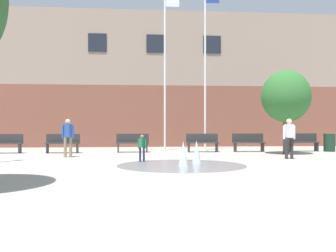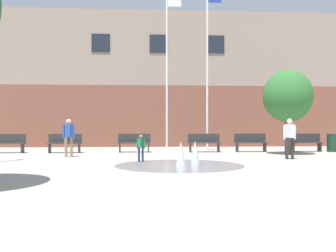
{
  "view_description": "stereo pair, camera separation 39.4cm",
  "coord_description": "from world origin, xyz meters",
  "px_view_note": "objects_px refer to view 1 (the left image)",
  "views": [
    {
      "loc": [
        -1.36,
        -8.22,
        1.35
      ],
      "look_at": [
        0.07,
        7.87,
        1.3
      ],
      "focal_mm": 42.0,
      "sensor_mm": 36.0,
      "label": 1
    },
    {
      "loc": [
        -0.97,
        -8.25,
        1.35
      ],
      "look_at": [
        0.07,
        7.87,
        1.3
      ],
      "focal_mm": 42.0,
      "sensor_mm": 36.0,
      "label": 2
    }
  ],
  "objects_px": {
    "adult_in_red": "(289,135)",
    "adult_watching": "(68,135)",
    "park_bench_under_left_flagpole": "(133,142)",
    "park_bench_near_trashcan": "(303,142)",
    "flagpole_left": "(165,66)",
    "flagpole_right": "(206,64)",
    "park_bench_under_right_flagpole": "(248,142)",
    "street_tree_near_building": "(286,97)",
    "park_bench_left_of_flagpoles": "(63,143)",
    "park_bench_center": "(202,142)",
    "child_with_pink_shirt": "(142,146)",
    "trash_can": "(329,143)",
    "park_bench_far_left": "(5,143)"
  },
  "relations": [
    {
      "from": "trash_can",
      "to": "flagpole_left",
      "type": "bearing_deg",
      "value": 170.79
    },
    {
      "from": "flagpole_left",
      "to": "street_tree_near_building",
      "type": "bearing_deg",
      "value": -29.17
    },
    {
      "from": "park_bench_under_left_flagpole",
      "to": "adult_in_red",
      "type": "xyz_separation_m",
      "value": [
        6.17,
        -4.34,
        0.45
      ]
    },
    {
      "from": "park_bench_under_right_flagpole",
      "to": "flagpole_left",
      "type": "distance_m",
      "value": 5.8
    },
    {
      "from": "park_bench_under_left_flagpole",
      "to": "flagpole_left",
      "type": "height_order",
      "value": "flagpole_left"
    },
    {
      "from": "park_bench_center",
      "to": "flagpole_left",
      "type": "relative_size",
      "value": 0.19
    },
    {
      "from": "park_bench_near_trashcan",
      "to": "flagpole_left",
      "type": "relative_size",
      "value": 0.19
    },
    {
      "from": "park_bench_center",
      "to": "park_bench_under_right_flagpole",
      "type": "xyz_separation_m",
      "value": [
        2.35,
        0.04,
        0.0
      ]
    },
    {
      "from": "park_bench_far_left",
      "to": "park_bench_under_left_flagpole",
      "type": "height_order",
      "value": "same"
    },
    {
      "from": "park_bench_far_left",
      "to": "adult_watching",
      "type": "distance_m",
      "value": 4.3
    },
    {
      "from": "park_bench_left_of_flagpoles",
      "to": "flagpole_right",
      "type": "bearing_deg",
      "value": 9.57
    },
    {
      "from": "park_bench_under_right_flagpole",
      "to": "street_tree_near_building",
      "type": "bearing_deg",
      "value": -57.58
    },
    {
      "from": "child_with_pink_shirt",
      "to": "adult_watching",
      "type": "distance_m",
      "value": 3.75
    },
    {
      "from": "park_bench_under_left_flagpole",
      "to": "park_bench_near_trashcan",
      "type": "height_order",
      "value": "same"
    },
    {
      "from": "adult_in_red",
      "to": "adult_watching",
      "type": "distance_m",
      "value": 8.98
    },
    {
      "from": "park_bench_under_right_flagpole",
      "to": "street_tree_near_building",
      "type": "relative_size",
      "value": 0.42
    },
    {
      "from": "park_bench_center",
      "to": "park_bench_under_right_flagpole",
      "type": "distance_m",
      "value": 2.35
    },
    {
      "from": "flagpole_left",
      "to": "park_bench_left_of_flagpoles",
      "type": "bearing_deg",
      "value": -166.51
    },
    {
      "from": "park_bench_left_of_flagpoles",
      "to": "flagpole_left",
      "type": "relative_size",
      "value": 0.19
    },
    {
      "from": "park_bench_left_of_flagpoles",
      "to": "street_tree_near_building",
      "type": "relative_size",
      "value": 0.42
    },
    {
      "from": "park_bench_center",
      "to": "street_tree_near_building",
      "type": "distance_m",
      "value": 4.53
    },
    {
      "from": "trash_can",
      "to": "flagpole_right",
      "type": "bearing_deg",
      "value": 167.67
    },
    {
      "from": "park_bench_near_trashcan",
      "to": "flagpole_right",
      "type": "xyz_separation_m",
      "value": [
        -4.82,
        1.04,
        4.08
      ]
    },
    {
      "from": "park_bench_under_right_flagpole",
      "to": "park_bench_far_left",
      "type": "bearing_deg",
      "value": -179.74
    },
    {
      "from": "park_bench_under_left_flagpole",
      "to": "adult_watching",
      "type": "relative_size",
      "value": 1.01
    },
    {
      "from": "park_bench_center",
      "to": "child_with_pink_shirt",
      "type": "distance_m",
      "value": 5.78
    },
    {
      "from": "child_with_pink_shirt",
      "to": "trash_can",
      "type": "height_order",
      "value": "child_with_pink_shirt"
    },
    {
      "from": "park_bench_under_right_flagpole",
      "to": "flagpole_right",
      "type": "bearing_deg",
      "value": 151.33
    },
    {
      "from": "park_bench_center",
      "to": "street_tree_near_building",
      "type": "xyz_separation_m",
      "value": [
        3.53,
        -1.84,
        2.16
      ]
    },
    {
      "from": "park_bench_center",
      "to": "adult_watching",
      "type": "distance_m",
      "value": 6.7
    },
    {
      "from": "flagpole_right",
      "to": "trash_can",
      "type": "distance_m",
      "value": 7.46
    },
    {
      "from": "park_bench_near_trashcan",
      "to": "park_bench_far_left",
      "type": "bearing_deg",
      "value": -179.61
    },
    {
      "from": "park_bench_left_of_flagpoles",
      "to": "street_tree_near_building",
      "type": "xyz_separation_m",
      "value": [
        10.33,
        -1.75,
        2.16
      ]
    },
    {
      "from": "park_bench_left_of_flagpoles",
      "to": "park_bench_near_trashcan",
      "type": "bearing_deg",
      "value": 0.81
    },
    {
      "from": "park_bench_under_right_flagpole",
      "to": "flagpole_left",
      "type": "bearing_deg",
      "value": 165.22
    },
    {
      "from": "park_bench_under_left_flagpole",
      "to": "park_bench_far_left",
      "type": "bearing_deg",
      "value": -178.69
    },
    {
      "from": "park_bench_left_of_flagpoles",
      "to": "park_bench_under_right_flagpole",
      "type": "relative_size",
      "value": 1.0
    },
    {
      "from": "park_bench_far_left",
      "to": "adult_watching",
      "type": "relative_size",
      "value": 1.01
    },
    {
      "from": "park_bench_under_left_flagpole",
      "to": "adult_watching",
      "type": "bearing_deg",
      "value": -133.74
    },
    {
      "from": "park_bench_under_left_flagpole",
      "to": "flagpole_right",
      "type": "bearing_deg",
      "value": 14.64
    },
    {
      "from": "park_bench_under_right_flagpole",
      "to": "adult_in_red",
      "type": "relative_size",
      "value": 1.01
    },
    {
      "from": "adult_watching",
      "to": "flagpole_right",
      "type": "relative_size",
      "value": 0.18
    },
    {
      "from": "park_bench_near_trashcan",
      "to": "trash_can",
      "type": "distance_m",
      "value": 1.31
    },
    {
      "from": "adult_in_red",
      "to": "adult_watching",
      "type": "xyz_separation_m",
      "value": [
        -8.84,
        1.55,
        0.0
      ]
    },
    {
      "from": "street_tree_near_building",
      "to": "flagpole_right",
      "type": "bearing_deg",
      "value": 137.01
    },
    {
      "from": "park_bench_near_trashcan",
      "to": "adult_watching",
      "type": "distance_m",
      "value": 11.65
    },
    {
      "from": "trash_can",
      "to": "street_tree_near_building",
      "type": "relative_size",
      "value": 0.23
    },
    {
      "from": "street_tree_near_building",
      "to": "trash_can",
      "type": "bearing_deg",
      "value": 29.05
    },
    {
      "from": "adult_in_red",
      "to": "flagpole_right",
      "type": "relative_size",
      "value": 0.18
    },
    {
      "from": "park_bench_left_of_flagpoles",
      "to": "flagpole_right",
      "type": "xyz_separation_m",
      "value": [
        7.16,
        1.21,
        4.08
      ]
    }
  ]
}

